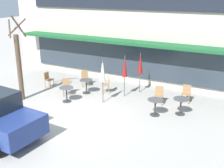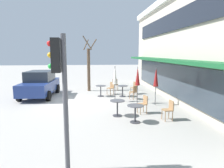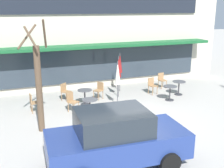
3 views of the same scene
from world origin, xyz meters
TOP-DOWN VIEW (x-y plane):
  - ground_plane at (0.00, 0.00)m, footprint 80.00×80.00m
  - cafe_table_near_wall at (3.99, 2.85)m, footprint 0.70×0.70m
  - cafe_table_streetside at (3.01, 2.21)m, footprint 0.70×0.70m
  - cafe_table_by_tree at (-1.46, 1.63)m, footprint 0.70×0.70m
  - cafe_table_mid_patio at (-1.27, 3.13)m, footprint 0.70×0.70m
  - patio_umbrella_green_folded at (0.19, 2.42)m, footprint 0.28×0.28m
  - patio_umbrella_cream_folded at (0.76, 3.69)m, footprint 0.28×0.28m
  - patio_umbrella_corner_open at (1.22, 4.64)m, footprint 0.28×0.28m
  - cafe_chair_0 at (3.83, 4.41)m, footprint 0.44×0.44m
  - cafe_chair_1 at (-2.03, 4.14)m, footprint 0.56×0.56m
  - cafe_chair_2 at (2.71, 3.55)m, footprint 0.48×0.48m
  - cafe_chair_3 at (-2.07, 2.42)m, footprint 0.56×0.56m
  - cafe_chair_4 at (-3.75, 2.91)m, footprint 0.43×0.43m
  - cafe_chair_5 at (-0.32, 3.73)m, footprint 0.55×0.55m
  - parked_sedan at (-1.87, -2.52)m, footprint 4.29×2.19m
  - street_tree at (-3.67, 0.81)m, footprint 1.10×1.10m
  - traffic_light_pole at (7.32, 0.27)m, footprint 0.26×0.44m

SIDE VIEW (x-z plane):
  - ground_plane at x=0.00m, z-range 0.00..0.00m
  - cafe_table_near_wall at x=3.99m, z-range 0.14..0.90m
  - cafe_table_streetside at x=3.01m, z-range 0.14..0.90m
  - cafe_table_by_tree at x=-1.46m, z-range 0.14..0.90m
  - cafe_table_mid_patio at x=-1.27m, z-range 0.14..0.90m
  - cafe_chair_0 at x=3.83m, z-range 0.08..0.97m
  - cafe_chair_1 at x=-2.03m, z-range 0.08..0.97m
  - cafe_chair_2 at x=2.71m, z-range 0.08..0.97m
  - cafe_chair_3 at x=-2.07m, z-range 0.08..0.97m
  - cafe_chair_4 at x=-3.75m, z-range 0.08..0.97m
  - cafe_chair_5 at x=-0.32m, z-range 0.08..0.97m
  - parked_sedan at x=-1.87m, z-range 0.00..1.76m
  - patio_umbrella_green_folded at x=0.19m, z-range 0.53..2.73m
  - patio_umbrella_cream_folded at x=0.76m, z-range 0.53..2.73m
  - patio_umbrella_corner_open at x=1.22m, z-range 0.53..2.73m
  - street_tree at x=-3.67m, z-range -0.27..4.00m
  - traffic_light_pole at x=7.32m, z-range 0.60..4.00m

